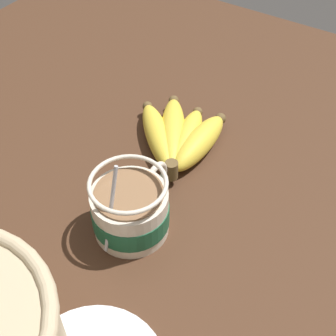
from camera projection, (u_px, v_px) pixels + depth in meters
table at (145, 220)px, 68.76cm from camera, size 129.10×129.10×3.38cm
coffee_mug at (131, 210)px, 62.92cm from camera, size 14.65×10.58×13.99cm
banana_bunch at (179, 137)px, 76.15cm from camera, size 17.44×15.91×4.35cm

